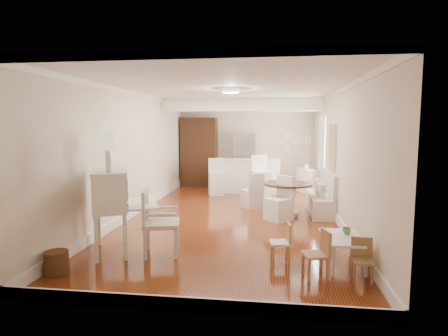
% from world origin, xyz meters
% --- Properties ---
extents(room, '(9.00, 9.04, 2.82)m').
position_xyz_m(room, '(0.04, 0.32, 1.98)').
color(room, brown).
rests_on(room, ground).
extents(secretary_bureau, '(1.39, 1.40, 1.34)m').
position_xyz_m(secretary_bureau, '(-1.70, -2.67, 0.67)').
color(secretary_bureau, white).
rests_on(secretary_bureau, ground).
extents(gustavian_armchair, '(0.71, 0.71, 1.04)m').
position_xyz_m(gustavian_armchair, '(-0.86, -2.69, 0.52)').
color(gustavian_armchair, silver).
rests_on(gustavian_armchair, ground).
extents(wicker_basket, '(0.43, 0.43, 0.32)m').
position_xyz_m(wicker_basket, '(-2.05, -3.67, 0.16)').
color(wicker_basket, '#523419').
rests_on(wicker_basket, ground).
extents(kids_table, '(0.58, 0.91, 0.44)m').
position_xyz_m(kids_table, '(1.90, -2.84, 0.22)').
color(kids_table, white).
rests_on(kids_table, ground).
extents(kids_chair_a, '(0.39, 0.39, 0.67)m').
position_xyz_m(kids_chair_a, '(1.46, -3.34, 0.33)').
color(kids_chair_a, '#AB734E').
rests_on(kids_chair_a, ground).
extents(kids_chair_b, '(0.33, 0.33, 0.61)m').
position_xyz_m(kids_chair_b, '(1.00, -2.79, 0.30)').
color(kids_chair_b, tan).
rests_on(kids_chair_b, ground).
extents(kids_chair_c, '(0.29, 0.29, 0.57)m').
position_xyz_m(kids_chair_c, '(2.06, -3.36, 0.28)').
color(kids_chair_c, olive).
rests_on(kids_chair_c, ground).
extents(banquette, '(0.52, 1.60, 0.98)m').
position_xyz_m(banquette, '(1.99, 0.50, 0.49)').
color(banquette, silver).
rests_on(banquette, ground).
extents(dining_table, '(1.17, 1.17, 0.75)m').
position_xyz_m(dining_table, '(1.23, 0.19, 0.37)').
color(dining_table, '#4E2719').
rests_on(dining_table, ground).
extents(slip_chair_near, '(0.66, 0.66, 0.96)m').
position_xyz_m(slip_chair_near, '(1.02, -0.28, 0.48)').
color(slip_chair_near, white).
rests_on(slip_chair_near, ground).
extents(slip_chair_far, '(0.59, 0.59, 0.88)m').
position_xyz_m(slip_chair_far, '(0.39, 0.92, 0.44)').
color(slip_chair_far, silver).
rests_on(slip_chair_far, ground).
extents(breakfast_counter, '(2.05, 0.65, 1.03)m').
position_xyz_m(breakfast_counter, '(0.10, 3.10, 0.52)').
color(breakfast_counter, white).
rests_on(breakfast_counter, ground).
extents(bar_stool_left, '(0.53, 0.53, 1.08)m').
position_xyz_m(bar_stool_left, '(-0.76, 2.53, 0.54)').
color(bar_stool_left, silver).
rests_on(bar_stool_left, ground).
extents(bar_stool_right, '(0.62, 0.62, 1.20)m').
position_xyz_m(bar_stool_right, '(0.57, 2.29, 0.60)').
color(bar_stool_right, white).
rests_on(bar_stool_right, ground).
extents(pantry_cabinet, '(1.20, 0.60, 2.30)m').
position_xyz_m(pantry_cabinet, '(-1.60, 4.18, 1.15)').
color(pantry_cabinet, '#381E11').
rests_on(pantry_cabinet, ground).
extents(fridge, '(0.75, 0.65, 1.80)m').
position_xyz_m(fridge, '(0.30, 4.15, 0.90)').
color(fridge, silver).
rests_on(fridge, ground).
extents(sideboard, '(0.62, 0.84, 0.74)m').
position_xyz_m(sideboard, '(1.94, 3.26, 0.37)').
color(sideboard, white).
rests_on(sideboard, ground).
extents(pencil_cup, '(0.15, 0.15, 0.10)m').
position_xyz_m(pencil_cup, '(1.97, -2.70, 0.49)').
color(pencil_cup, '#59995F').
rests_on(pencil_cup, kids_table).
extents(branch_vase, '(0.19, 0.19, 0.17)m').
position_xyz_m(branch_vase, '(1.90, 3.29, 0.82)').
color(branch_vase, white).
rests_on(branch_vase, sideboard).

